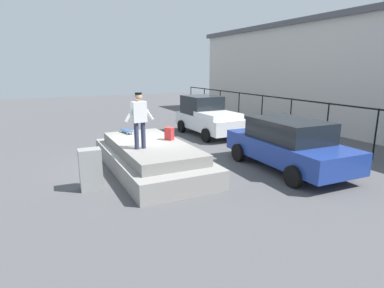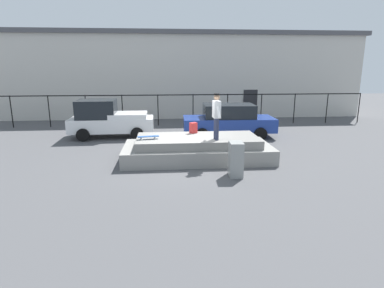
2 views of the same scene
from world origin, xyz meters
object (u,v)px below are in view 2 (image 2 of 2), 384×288
at_px(skateboarder, 217,113).
at_px(skateboard, 148,137).
at_px(car_blue_sedan_mid, 229,120).
at_px(backpack, 193,128).
at_px(utility_box, 236,159).
at_px(car_white_pickup_near, 109,119).

height_order(skateboarder, skateboard, skateboarder).
bearing_deg(skateboard, car_blue_sedan_mid, 48.20).
height_order(skateboarder, backpack, skateboarder).
distance_m(car_blue_sedan_mid, utility_box, 6.36).
relative_size(car_white_pickup_near, car_blue_sedan_mid, 0.90).
bearing_deg(backpack, utility_box, 80.84).
distance_m(skateboarder, skateboard, 2.71).
height_order(backpack, car_blue_sedan_mid, car_blue_sedan_mid).
distance_m(car_white_pickup_near, utility_box, 8.44).
xyz_separation_m(car_white_pickup_near, utility_box, (5.21, -6.63, -0.36)).
relative_size(skateboarder, skateboard, 2.08).
relative_size(backpack, car_blue_sedan_mid, 0.09).
bearing_deg(skateboarder, utility_box, -75.28).
distance_m(car_white_pickup_near, car_blue_sedan_mid, 6.22).
distance_m(skateboarder, car_blue_sedan_mid, 5.00).
distance_m(backpack, utility_box, 3.14).
relative_size(skateboarder, backpack, 3.95).
xyz_separation_m(skateboarder, utility_box, (0.42, -1.59, -1.32)).
bearing_deg(skateboarder, car_white_pickup_near, 133.55).
bearing_deg(utility_box, car_blue_sedan_mid, 83.95).
xyz_separation_m(backpack, utility_box, (1.16, -2.86, -0.54)).
bearing_deg(backpack, car_blue_sedan_mid, -153.54).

